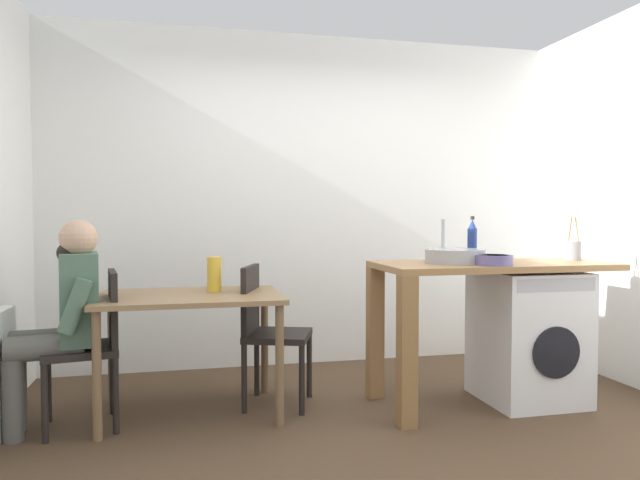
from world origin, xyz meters
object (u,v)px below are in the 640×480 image
(chair_person_seat, at_px, (94,339))
(bottle_tall_green, at_px, (472,241))
(vase, at_px, (214,274))
(chair_opposite, at_px, (267,326))
(seated_person, at_px, (63,313))
(utensil_crock, at_px, (573,250))
(dining_table, at_px, (190,310))
(mixing_bowl, at_px, (494,259))
(washing_machine, at_px, (528,336))

(chair_person_seat, bearing_deg, bottle_tall_green, -99.10)
(bottle_tall_green, xyz_separation_m, vase, (-1.69, 0.18, -0.20))
(chair_opposite, bearing_deg, seated_person, -61.73)
(chair_opposite, height_order, bottle_tall_green, bottle_tall_green)
(seated_person, relative_size, utensil_crock, 4.01)
(dining_table, xyz_separation_m, chair_opposite, (0.48, 0.07, -0.14))
(mixing_bowl, bearing_deg, seated_person, 172.89)
(bottle_tall_green, xyz_separation_m, utensil_crock, (0.70, -0.09, -0.07))
(chair_opposite, distance_m, utensil_crock, 2.13)
(bottle_tall_green, bearing_deg, utensil_crock, -7.52)
(mixing_bowl, relative_size, vase, 1.03)
(chair_opposite, height_order, vase, vase)
(utensil_crock, bearing_deg, dining_table, 176.02)
(seated_person, bearing_deg, utensil_crock, -100.30)
(washing_machine, bearing_deg, seated_person, 177.70)
(chair_person_seat, height_order, utensil_crock, utensil_crock)
(chair_opposite, distance_m, seated_person, 1.21)
(seated_person, relative_size, mixing_bowl, 5.24)
(utensil_crock, height_order, vase, utensil_crock)
(washing_machine, xyz_separation_m, utensil_crock, (0.37, 0.05, 0.56))
(washing_machine, bearing_deg, chair_person_seat, 177.03)
(dining_table, xyz_separation_m, vase, (0.15, 0.10, 0.21))
(washing_machine, bearing_deg, mixing_bowl, -151.77)
(washing_machine, height_order, mixing_bowl, mixing_bowl)
(dining_table, height_order, mixing_bowl, mixing_bowl)
(chair_opposite, relative_size, seated_person, 0.75)
(chair_opposite, bearing_deg, utensil_crock, 102.28)
(chair_person_seat, bearing_deg, chair_opposite, -90.18)
(washing_machine, distance_m, mixing_bowl, 0.67)
(seated_person, distance_m, bottle_tall_green, 2.58)
(vase, bearing_deg, bottle_tall_green, -6.23)
(bottle_tall_green, bearing_deg, dining_table, 177.37)
(chair_person_seat, height_order, seated_person, seated_person)
(utensil_crock, bearing_deg, chair_opposite, 173.05)
(washing_machine, xyz_separation_m, vase, (-2.02, 0.33, 0.42))
(utensil_crock, bearing_deg, mixing_bowl, -161.23)
(washing_machine, relative_size, vase, 3.88)
(dining_table, height_order, vase, vase)
(chair_person_seat, bearing_deg, utensil_crock, -100.83)
(dining_table, height_order, utensil_crock, utensil_crock)
(chair_person_seat, relative_size, washing_machine, 1.05)
(utensil_crock, bearing_deg, chair_person_seat, 178.35)
(washing_machine, bearing_deg, utensil_crock, 8.10)
(washing_machine, distance_m, utensil_crock, 0.67)
(seated_person, xyz_separation_m, utensil_crock, (3.25, -0.06, 0.32))
(chair_opposite, bearing_deg, chair_person_seat, -61.76)
(dining_table, bearing_deg, chair_person_seat, -170.84)
(seated_person, height_order, mixing_bowl, seated_person)
(washing_machine, xyz_separation_m, bottle_tall_green, (-0.33, 0.14, 0.63))
(dining_table, xyz_separation_m, bottle_tall_green, (1.84, -0.08, 0.41))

